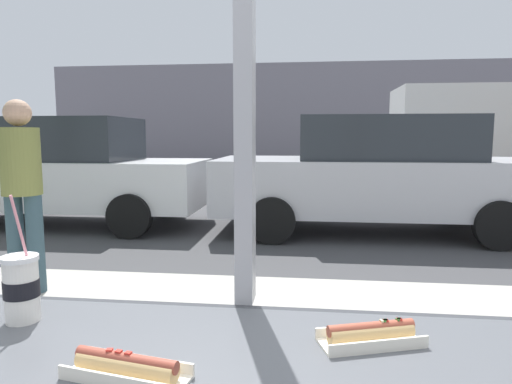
{
  "coord_description": "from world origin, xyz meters",
  "views": [
    {
      "loc": [
        0.18,
        -1.15,
        1.45
      ],
      "look_at": [
        -0.19,
        1.92,
        1.07
      ],
      "focal_mm": 31.81,
      "sensor_mm": 36.0,
      "label": 1
    }
  ],
  "objects": [
    {
      "name": "parked_car_white",
      "position": [
        -3.75,
        5.78,
        0.88
      ],
      "size": [
        4.43,
        1.89,
        1.74
      ],
      "color": "silver",
      "rests_on": "ground"
    },
    {
      "name": "hotdog_tray_near",
      "position": [
        0.32,
        -0.16,
        1.01
      ],
      "size": [
        0.25,
        0.16,
        0.05
      ],
      "color": "silver",
      "rests_on": "window_counter"
    },
    {
      "name": "parked_car_silver",
      "position": [
        1.17,
        5.78,
        0.89
      ],
      "size": [
        4.69,
        2.08,
        1.73
      ],
      "color": "#BCBCC1",
      "rests_on": "ground"
    },
    {
      "name": "hotdog_tray_far",
      "position": [
        -0.17,
        -0.36,
        1.01
      ],
      "size": [
        0.26,
        0.13,
        0.05
      ],
      "color": "silver",
      "rests_on": "window_counter"
    },
    {
      "name": "box_truck",
      "position": [
        5.49,
        11.67,
        1.51
      ],
      "size": [
        6.16,
        2.44,
        2.73
      ],
      "color": "silver",
      "rests_on": "ground"
    },
    {
      "name": "sidewalk_strip",
      "position": [
        0.0,
        1.6,
        0.06
      ],
      "size": [
        16.0,
        2.8,
        0.12
      ],
      "primitive_type": "cube",
      "color": "#B2ADA3",
      "rests_on": "ground"
    },
    {
      "name": "soda_cup_left",
      "position": [
        -0.54,
        -0.13,
        1.08
      ],
      "size": [
        0.09,
        0.09,
        0.33
      ],
      "color": "silver",
      "rests_on": "window_counter"
    },
    {
      "name": "pedestrian",
      "position": [
        -2.22,
        2.37,
        1.05
      ],
      "size": [
        0.32,
        0.32,
        1.63
      ],
      "color": "#334B55",
      "rests_on": "sidewalk_strip"
    },
    {
      "name": "ground_plane",
      "position": [
        0.0,
        8.0,
        0.0
      ],
      "size": [
        60.0,
        60.0,
        0.0
      ],
      "primitive_type": "plane",
      "color": "#424244"
    },
    {
      "name": "window_wall",
      "position": [
        0.0,
        0.08,
        1.78
      ],
      "size": [
        3.0,
        0.2,
        2.9
      ],
      "color": "#423D38",
      "rests_on": "ground"
    },
    {
      "name": "building_facade_far",
      "position": [
        0.0,
        23.77,
        2.63
      ],
      "size": [
        28.0,
        1.2,
        5.26
      ],
      "primitive_type": "cube",
      "color": "gray",
      "rests_on": "ground"
    }
  ]
}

